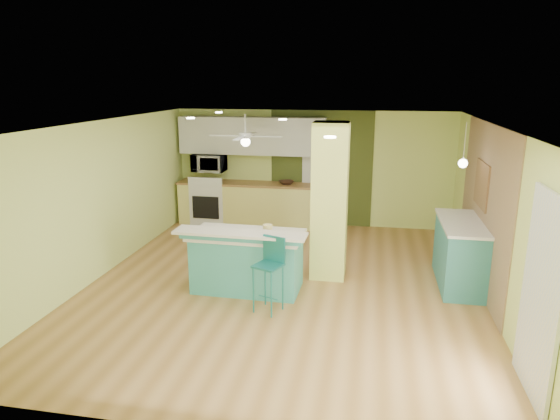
% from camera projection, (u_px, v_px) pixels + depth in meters
% --- Properties ---
extents(floor, '(6.00, 7.00, 0.01)m').
position_uv_depth(floor, '(284.00, 284.00, 7.86)').
color(floor, olive).
rests_on(floor, ground).
extents(ceiling, '(6.00, 7.00, 0.01)m').
position_uv_depth(ceiling, '(284.00, 123.00, 7.22)').
color(ceiling, white).
rests_on(ceiling, wall_back).
extents(wall_back, '(6.00, 0.01, 2.50)m').
position_uv_depth(wall_back, '(312.00, 168.00, 10.87)').
color(wall_back, '#D6EA7D').
rests_on(wall_back, floor).
extents(wall_front, '(6.00, 0.01, 2.50)m').
position_uv_depth(wall_front, '(210.00, 308.00, 4.21)').
color(wall_front, '#D6EA7D').
rests_on(wall_front, floor).
extents(wall_left, '(0.01, 7.00, 2.50)m').
position_uv_depth(wall_left, '(101.00, 199.00, 8.08)').
color(wall_left, '#D6EA7D').
rests_on(wall_left, floor).
extents(wall_right, '(0.01, 7.00, 2.50)m').
position_uv_depth(wall_right, '(494.00, 217.00, 7.00)').
color(wall_right, '#D6EA7D').
rests_on(wall_right, floor).
extents(wood_panel, '(0.02, 3.40, 2.50)m').
position_uv_depth(wood_panel, '(484.00, 207.00, 7.58)').
color(wood_panel, '#81644A').
rests_on(wood_panel, floor).
extents(olive_accent, '(2.20, 0.02, 2.50)m').
position_uv_depth(olive_accent, '(321.00, 169.00, 10.82)').
color(olive_accent, '#434E1F').
rests_on(olive_accent, floor).
extents(interior_door, '(0.82, 0.05, 2.00)m').
position_uv_depth(interior_door, '(321.00, 180.00, 10.86)').
color(interior_door, silver).
rests_on(interior_door, floor).
extents(french_door, '(0.04, 1.08, 2.10)m').
position_uv_depth(french_door, '(541.00, 298.00, 4.87)').
color(french_door, white).
rests_on(french_door, floor).
extents(column, '(0.55, 0.55, 2.50)m').
position_uv_depth(column, '(330.00, 201.00, 7.90)').
color(column, '#D5DF67').
rests_on(column, floor).
extents(kitchen_run, '(3.25, 0.63, 0.94)m').
position_uv_depth(kitchen_run, '(252.00, 204.00, 11.01)').
color(kitchen_run, '#EAE47A').
rests_on(kitchen_run, floor).
extents(stove, '(0.76, 0.66, 1.08)m').
position_uv_depth(stove, '(210.00, 202.00, 11.17)').
color(stove, white).
rests_on(stove, floor).
extents(upper_cabinets, '(3.20, 0.34, 0.80)m').
position_uv_depth(upper_cabinets, '(252.00, 136.00, 10.75)').
color(upper_cabinets, silver).
rests_on(upper_cabinets, wall_back).
extents(microwave, '(0.70, 0.48, 0.39)m').
position_uv_depth(microwave, '(209.00, 163.00, 10.96)').
color(microwave, white).
rests_on(microwave, wall_back).
extents(ceiling_fan, '(1.41, 1.41, 0.61)m').
position_uv_depth(ceiling_fan, '(245.00, 137.00, 9.43)').
color(ceiling_fan, silver).
rests_on(ceiling_fan, ceiling).
extents(pendant_lamp, '(0.14, 0.14, 0.69)m').
position_uv_depth(pendant_lamp, '(463.00, 163.00, 7.62)').
color(pendant_lamp, silver).
rests_on(pendant_lamp, ceiling).
extents(wall_decor, '(0.03, 0.90, 0.70)m').
position_uv_depth(wall_decor, '(482.00, 185.00, 7.70)').
color(wall_decor, brown).
rests_on(wall_decor, wood_panel).
extents(peninsula, '(1.92, 1.05, 1.02)m').
position_uv_depth(peninsula, '(247.00, 260.00, 7.55)').
color(peninsula, teal).
rests_on(peninsula, floor).
extents(bar_stool, '(0.45, 0.45, 1.05)m').
position_uv_depth(bar_stool, '(271.00, 262.00, 6.82)').
color(bar_stool, teal).
rests_on(bar_stool, floor).
extents(side_counter, '(0.67, 1.59, 1.02)m').
position_uv_depth(side_counter, '(461.00, 253.00, 7.73)').
color(side_counter, teal).
rests_on(side_counter, floor).
extents(fruit_bowl, '(0.42, 0.42, 0.08)m').
position_uv_depth(fruit_bowl, '(286.00, 182.00, 10.73)').
color(fruit_bowl, '#341E15').
rests_on(fruit_bowl, kitchen_run).
extents(canister, '(0.14, 0.14, 0.17)m').
position_uv_depth(canister, '(268.00, 230.00, 7.35)').
color(canister, gold).
rests_on(canister, peninsula).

